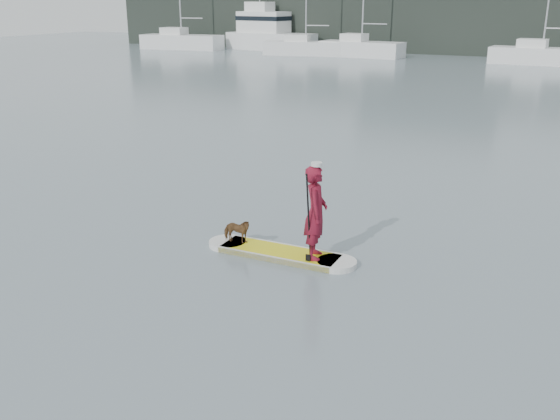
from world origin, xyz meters
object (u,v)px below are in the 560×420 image
at_px(sailboat_a, 181,41).
at_px(motor_yacht_b, 268,32).
at_px(sailboat_b, 305,47).
at_px(paddler, 316,212).
at_px(dog, 237,231).
at_px(sailboat_c, 361,48).
at_px(sailboat_d, 541,54).
at_px(paddleboard, 280,253).

xyz_separation_m(sailboat_a, motor_yacht_b, (8.55, 3.30, 0.89)).
relative_size(sailboat_a, sailboat_b, 1.08).
relative_size(paddler, dog, 3.01).
distance_m(sailboat_b, sailboat_c, 5.33).
bearing_deg(motor_yacht_b, sailboat_c, -7.78).
xyz_separation_m(sailboat_c, motor_yacht_b, (-11.48, 3.77, 0.96)).
bearing_deg(motor_yacht_b, sailboat_b, -25.13).
distance_m(sailboat_a, sailboat_b, 14.78).
distance_m(dog, sailboat_a, 56.24).
relative_size(paddler, sailboat_c, 0.17).
bearing_deg(sailboat_d, dog, -89.34).
bearing_deg(sailboat_a, motor_yacht_b, 15.72).
height_order(paddler, sailboat_d, sailboat_d).
distance_m(sailboat_c, motor_yacht_b, 12.12).
bearing_deg(sailboat_b, dog, -78.81).
bearing_deg(motor_yacht_b, paddler, -51.65).
relative_size(paddler, sailboat_b, 0.16).
relative_size(paddleboard, sailboat_c, 0.30).
bearing_deg(sailboat_d, sailboat_a, -177.52).
bearing_deg(sailboat_b, sailboat_d, -10.32).
height_order(paddler, sailboat_c, sailboat_c).
distance_m(paddler, motor_yacht_b, 55.48).
distance_m(paddler, sailboat_b, 48.79).
xyz_separation_m(dog, sailboat_a, (-32.76, 45.72, 0.49)).
bearing_deg(paddleboard, sailboat_c, 106.64).
height_order(sailboat_b, sailboat_d, sailboat_d).
bearing_deg(motor_yacht_b, dog, -53.32).
bearing_deg(paddleboard, paddler, 0.00).
distance_m(dog, sailboat_c, 47.00).
xyz_separation_m(paddleboard, sailboat_d, (1.60, 44.76, 0.78)).
height_order(paddleboard, motor_yacht_b, motor_yacht_b).
distance_m(paddleboard, motor_yacht_b, 55.15).
height_order(paddleboard, sailboat_a, sailboat_a).
relative_size(sailboat_c, motor_yacht_b, 1.10).
relative_size(dog, sailboat_a, 0.05).
distance_m(sailboat_b, motor_yacht_b, 7.67).
distance_m(paddleboard, dog, 1.07).
bearing_deg(paddleboard, sailboat_a, 126.19).
xyz_separation_m(sailboat_a, sailboat_b, (14.74, -1.13, -0.07)).
height_order(dog, sailboat_b, sailboat_b).
height_order(paddler, motor_yacht_b, motor_yacht_b).
bearing_deg(paddler, dog, 71.82).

